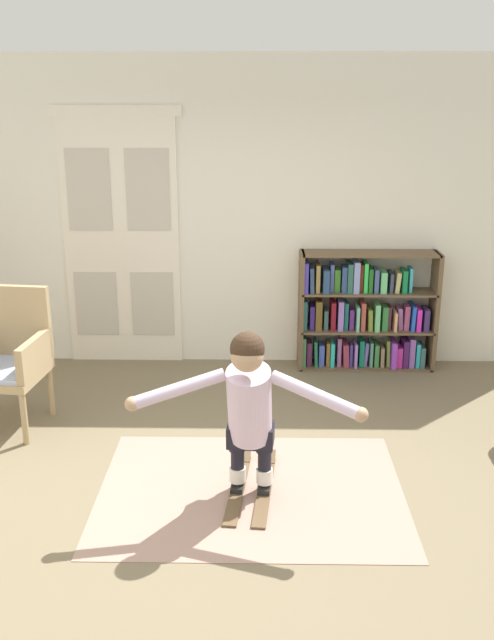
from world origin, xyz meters
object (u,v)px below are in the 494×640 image
Objects in this scene: skis_pair at (251,486)px; bookshelf at (363,315)px; wicker_chair at (6,355)px; person_skier at (249,403)px.

bookshelf is at bearing 65.22° from skis_pair.
wicker_chair is (-2.99, -1.28, 0.06)m from bookshelf.
skis_pair is 0.64× the size of person_skier.
bookshelf reaches higher than skis_pair.
bookshelf is 2.65m from person_skier.
bookshelf is at bearing 23.24° from wicker_chair.
wicker_chair is 2.25m from skis_pair.
skis_pair is 0.70m from person_skier.
skis_pair is (-1.04, -2.26, -0.50)m from bookshelf.
person_skier reaches higher than wicker_chair.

